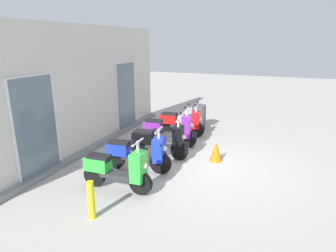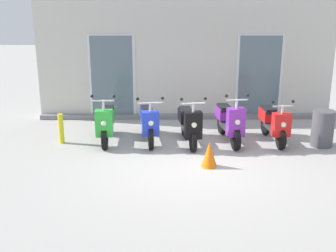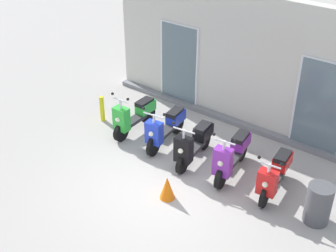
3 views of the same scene
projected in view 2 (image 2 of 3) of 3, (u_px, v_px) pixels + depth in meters
ground_plane at (192, 162)px, 9.08m from camera, size 40.00×40.00×0.00m
storefront_facade at (186, 58)px, 11.85m from camera, size 8.00×0.50×3.40m
scooter_green at (106, 122)px, 10.16m from camera, size 0.55×1.55×1.24m
scooter_blue at (148, 122)px, 10.21m from camera, size 0.61×1.66×1.19m
scooter_black at (189, 124)px, 10.05m from camera, size 0.60×1.56×1.21m
scooter_purple at (229, 122)px, 10.14m from camera, size 0.60×1.65×1.27m
scooter_red at (274, 122)px, 10.15m from camera, size 0.54×1.52×1.12m
curb_bollard at (61, 129)px, 10.10m from camera, size 0.12×0.12×0.70m
traffic_cone at (209, 154)px, 8.77m from camera, size 0.32×0.32×0.52m
trash_bin at (323, 128)px, 9.90m from camera, size 0.50×0.50×0.83m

